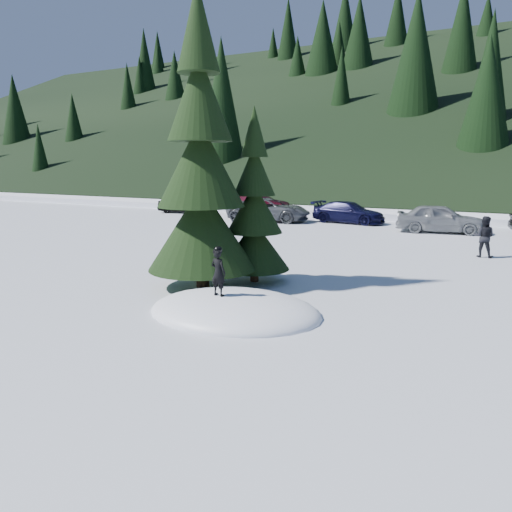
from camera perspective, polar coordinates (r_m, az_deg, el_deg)
The scene contains 12 objects.
ground at distance 12.51m, azimuth -2.46°, elevation -6.49°, with size 200.00×200.00×0.00m, color white.
snow_mound at distance 12.51m, azimuth -2.46°, elevation -6.49°, with size 4.48×3.52×0.96m, color white.
forest_hillside at distance 65.14m, azimuth 24.09°, elevation 17.46°, with size 200.00×60.00×25.00m, color black, non-canonical shape.
spruce_tall at distance 14.68m, azimuth -6.34°, elevation 9.14°, with size 3.20×3.20×8.60m.
spruce_short at distance 15.42m, azimuth -0.19°, elevation 4.73°, with size 2.20×2.20×5.37m.
child_skier at distance 12.15m, azimuth -4.33°, elevation -1.89°, with size 0.42×0.27×1.15m, color black.
adult_0 at distance 21.62m, azimuth 24.61°, elevation 2.02°, with size 0.79×0.62×1.63m, color black.
car_0 at distance 37.95m, azimuth -8.43°, elevation 5.83°, with size 1.47×3.66×1.25m, color black.
car_1 at distance 36.59m, azimuth 0.35°, elevation 5.95°, with size 1.56×4.46×1.47m, color #380A14.
car_2 at distance 32.06m, azimuth 1.47°, elevation 5.30°, with size 2.44×5.30×1.47m, color #4D5054.
car_3 at distance 31.66m, azimuth 10.54°, elevation 4.93°, with size 1.86×4.57×1.33m, color black.
car_4 at distance 28.51m, azimuth 20.29°, elevation 4.06°, with size 1.81×4.51×1.54m, color gray.
Camera 1 is at (6.20, -10.23, 3.66)m, focal length 35.00 mm.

